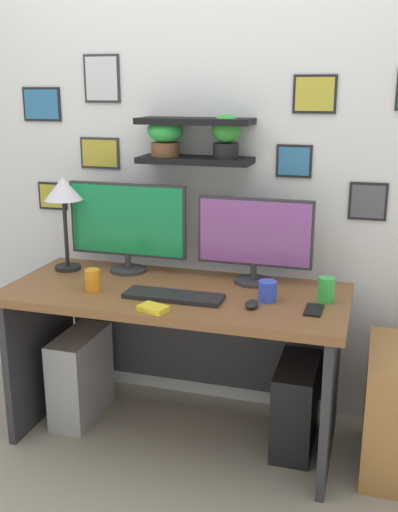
{
  "coord_description": "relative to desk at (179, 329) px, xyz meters",
  "views": [
    {
      "loc": [
        0.85,
        -2.46,
        1.64
      ],
      "look_at": [
        0.1,
        0.05,
        0.91
      ],
      "focal_mm": 42.08,
      "sensor_mm": 36.0,
      "label": 1
    }
  ],
  "objects": [
    {
      "name": "cell_phone",
      "position": [
        0.64,
        -0.14,
        0.22
      ],
      "size": [
        0.07,
        0.14,
        0.01
      ],
      "primitive_type": "cube",
      "rotation": [
        0.0,
        0.0,
        -0.02
      ],
      "color": "black",
      "rests_on": "desk"
    },
    {
      "name": "keyboard",
      "position": [
        0.03,
        -0.16,
        0.22
      ],
      "size": [
        0.44,
        0.14,
        0.02
      ],
      "primitive_type": "cube",
      "color": "black",
      "rests_on": "desk"
    },
    {
      "name": "computer_tower_right",
      "position": [
        0.57,
        0.03,
        -0.33
      ],
      "size": [
        0.18,
        0.4,
        0.42
      ],
      "primitive_type": "cube",
      "color": "black",
      "rests_on": "ground"
    },
    {
      "name": "coffee_mug",
      "position": [
        0.43,
        -0.07,
        0.26
      ],
      "size": [
        0.08,
        0.08,
        0.09
      ],
      "primitive_type": "cylinder",
      "color": "blue",
      "rests_on": "desk"
    },
    {
      "name": "ground_plane",
      "position": [
        0.0,
        -0.05,
        -0.54
      ],
      "size": [
        8.0,
        8.0,
        0.0
      ],
      "primitive_type": "plane",
      "color": "gray"
    },
    {
      "name": "computer_tower_left",
      "position": [
        -0.53,
        -0.02,
        -0.31
      ],
      "size": [
        0.18,
        0.4,
        0.45
      ],
      "primitive_type": "cube",
      "color": "#99999E",
      "rests_on": "ground"
    },
    {
      "name": "desk",
      "position": [
        0.0,
        0.0,
        0.0
      ],
      "size": [
        1.57,
        0.68,
        0.75
      ],
      "color": "brown",
      "rests_on": "ground"
    },
    {
      "name": "scissors_tray",
      "position": [
        0.0,
        -0.33,
        0.22
      ],
      "size": [
        0.14,
        0.11,
        0.02
      ],
      "primitive_type": "cube",
      "rotation": [
        0.0,
        0.0,
        -0.31
      ],
      "color": "yellow",
      "rests_on": "desk"
    },
    {
      "name": "computer_mouse",
      "position": [
        0.38,
        -0.18,
        0.23
      ],
      "size": [
        0.06,
        0.09,
        0.03
      ],
      "primitive_type": "ellipsoid",
      "color": "black",
      "rests_on": "desk"
    },
    {
      "name": "monitor_left",
      "position": [
        -0.32,
        0.16,
        0.45
      ],
      "size": [
        0.61,
        0.18,
        0.45
      ],
      "color": "#2D2D33",
      "rests_on": "desk"
    },
    {
      "name": "monitor_right",
      "position": [
        0.32,
        0.16,
        0.43
      ],
      "size": [
        0.55,
        0.18,
        0.41
      ],
      "color": "#2D2D33",
      "rests_on": "desk"
    },
    {
      "name": "desk_lamp",
      "position": [
        -0.63,
        0.1,
        0.59
      ],
      "size": [
        0.19,
        0.19,
        0.47
      ],
      "color": "black",
      "rests_on": "desk"
    },
    {
      "name": "water_cup",
      "position": [
        0.68,
        -0.01,
        0.27
      ],
      "size": [
        0.07,
        0.07,
        0.11
      ],
      "primitive_type": "cylinder",
      "color": "green",
      "rests_on": "desk"
    },
    {
      "name": "back_wall_assembly",
      "position": [
        -0.0,
        0.38,
        0.82
      ],
      "size": [
        4.4,
        0.24,
        2.7
      ],
      "color": "silver",
      "rests_on": "ground"
    },
    {
      "name": "pen_cup",
      "position": [
        -0.36,
        -0.17,
        0.26
      ],
      "size": [
        0.07,
        0.07,
        0.1
      ],
      "primitive_type": "cylinder",
      "color": "orange",
      "rests_on": "desk"
    }
  ]
}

